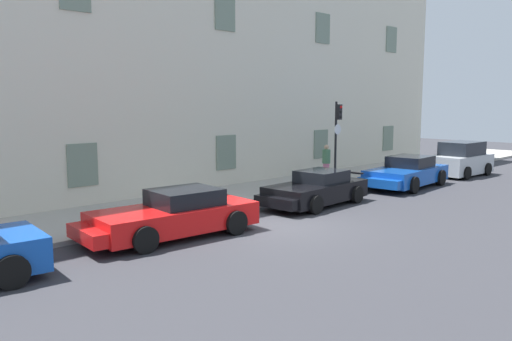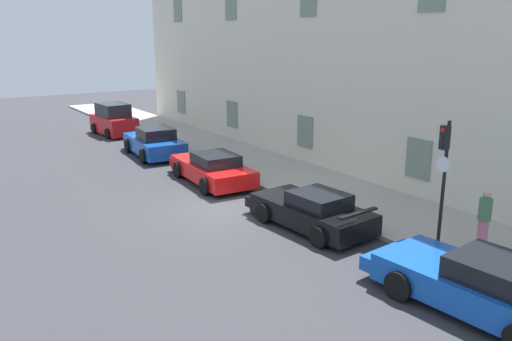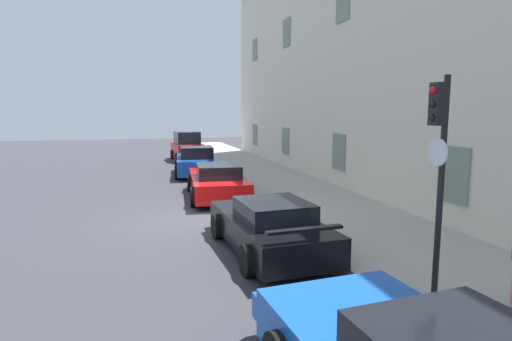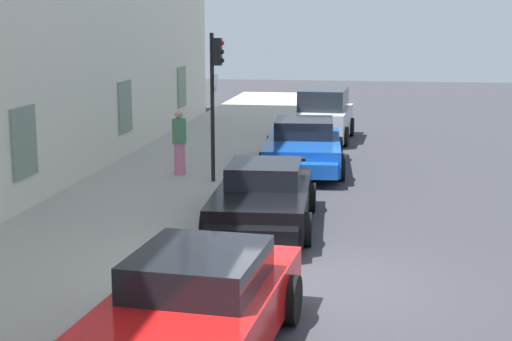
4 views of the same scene
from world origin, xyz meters
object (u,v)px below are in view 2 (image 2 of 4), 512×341
Objects in this scene: sportscar_yellow_flank at (211,168)px; hatchback_distant at (114,121)px; traffic_light at (444,163)px; sportscar_tail_end at (474,283)px; sportscar_red_lead at (153,143)px; pedestrian_admiring at (484,219)px; sportscar_white_middle at (309,210)px.

hatchback_distant is at bearing 179.04° from sportscar_yellow_flank.
sportscar_yellow_flank is at bearing -0.96° from hatchback_distant.
sportscar_yellow_flank is 1.41× the size of traffic_light.
sportscar_yellow_flank is 12.47m from sportscar_tail_end.
sportscar_red_lead is 16.97m from pedestrian_admiring.
sportscar_white_middle is at bearing -146.73° from pedestrian_admiring.
sportscar_red_lead is 6.01m from sportscar_yellow_flank.
sportscar_yellow_flank is (6.01, 0.01, -0.05)m from sportscar_red_lead.
sportscar_white_middle is 6.10m from sportscar_tail_end.
sportscar_tail_end reaches higher than sportscar_yellow_flank.
hatchback_distant is (-12.63, 0.21, 0.27)m from sportscar_yellow_flank.
traffic_light is at bearing 25.38° from sportscar_white_middle.
hatchback_distant is 22.77m from traffic_light.
traffic_light reaches higher than pedestrian_admiring.
traffic_light is (16.02, 1.78, 2.00)m from sportscar_red_lead.
sportscar_yellow_flank is 1.00× the size of sportscar_tail_end.
hatchback_distant is at bearing 179.51° from sportscar_white_middle.
hatchback_distant reaches higher than sportscar_white_middle.
traffic_light is 2.10m from pedestrian_admiring.
sportscar_white_middle is at bearing -154.62° from traffic_light.
pedestrian_admiring reaches higher than sportscar_tail_end.
traffic_light is at bearing -121.96° from pedestrian_admiring.
sportscar_tail_end is at bearing -0.49° from sportscar_red_lead.
sportscar_yellow_flank is at bearing 0.10° from sportscar_red_lead.
sportscar_tail_end is at bearing -38.29° from traffic_light.
pedestrian_admiring is (4.33, 2.84, 0.44)m from sportscar_white_middle.
sportscar_red_lead is 2.90× the size of pedestrian_admiring.
sportscar_white_middle is at bearing 177.94° from sportscar_tail_end.
sportscar_red_lead is 0.95× the size of sportscar_yellow_flank.
sportscar_tail_end is 3.55m from pedestrian_admiring.
pedestrian_admiring reaches higher than sportscar_white_middle.
pedestrian_admiring is (0.70, 1.12, -1.64)m from traffic_light.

